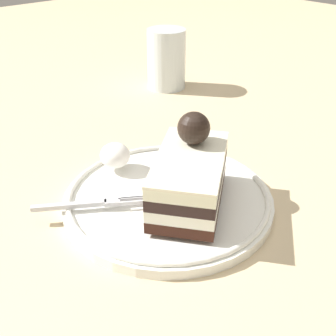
# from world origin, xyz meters

# --- Properties ---
(ground_plane) EXTENTS (2.40, 2.40, 0.00)m
(ground_plane) POSITION_xyz_m (0.00, 0.00, 0.00)
(ground_plane) COLOR beige
(dessert_plate) EXTENTS (0.22, 0.22, 0.02)m
(dessert_plate) POSITION_xyz_m (-0.01, -0.01, 0.01)
(dessert_plate) COLOR white
(dessert_plate) RESTS_ON ground_plane
(cake_slice) EXTENTS (0.14, 0.13, 0.09)m
(cake_slice) POSITION_xyz_m (-0.00, -0.04, 0.05)
(cake_slice) COLOR black
(cake_slice) RESTS_ON dessert_plate
(whipped_cream_dollop) EXTENTS (0.03, 0.03, 0.03)m
(whipped_cream_dollop) POSITION_xyz_m (-0.02, 0.07, 0.03)
(whipped_cream_dollop) COLOR white
(whipped_cream_dollop) RESTS_ON dessert_plate
(fork) EXTENTS (0.10, 0.07, 0.00)m
(fork) POSITION_xyz_m (-0.08, 0.02, 0.02)
(fork) COLOR silver
(fork) RESTS_ON dessert_plate
(drink_glass_far) EXTENTS (0.07, 0.07, 0.10)m
(drink_glass_far) POSITION_xyz_m (0.23, 0.26, 0.05)
(drink_glass_far) COLOR silver
(drink_glass_far) RESTS_ON ground_plane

